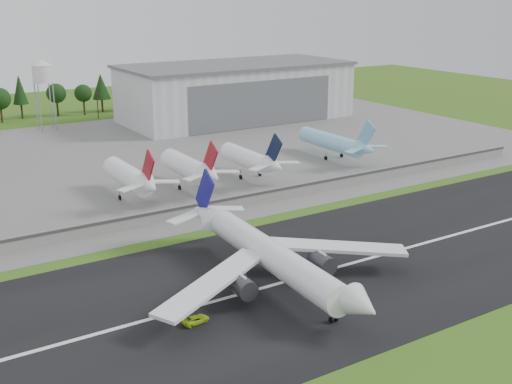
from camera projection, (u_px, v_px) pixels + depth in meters
ground at (333, 296)px, 122.00m from camera, size 600.00×600.00×0.00m
runway at (302, 277)px, 130.08m from camera, size 320.00×60.00×0.10m
runway_centerline at (302, 277)px, 130.06m from camera, size 220.00×1.00×0.02m
apron at (113, 162)px, 219.13m from camera, size 320.00×150.00×0.10m
blast_fence at (200, 209)px, 165.98m from camera, size 240.00×0.61×3.50m
hangar_east at (236, 91)px, 289.73m from camera, size 102.00×47.00×25.20m
water_tower at (42, 71)px, 261.95m from camera, size 8.40×8.40×29.40m
utility_poles at (50, 123)px, 283.92m from camera, size 230.00×3.00×12.00m
treeline at (41, 118)px, 296.06m from camera, size 320.00×16.00×22.00m
main_airliner at (274, 263)px, 124.65m from camera, size 57.23×59.20×18.17m
ground_vehicle at (196, 319)px, 111.74m from camera, size 5.10×2.72×1.36m
parked_jet_red_a at (132, 178)px, 177.13m from camera, size 7.36×31.29×16.87m
parked_jet_red_b at (192, 168)px, 186.40m from camera, size 7.36×31.29×16.92m
parked_jet_navy at (253, 160)px, 196.99m from camera, size 7.36×31.29×16.66m
parked_jet_skyblue at (337, 143)px, 219.83m from camera, size 7.36×37.29×16.60m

